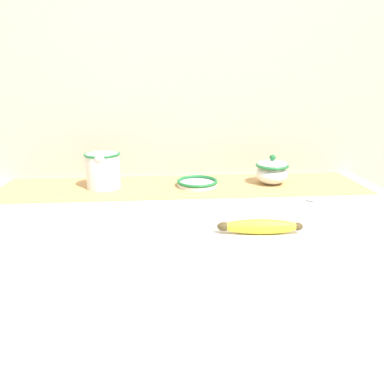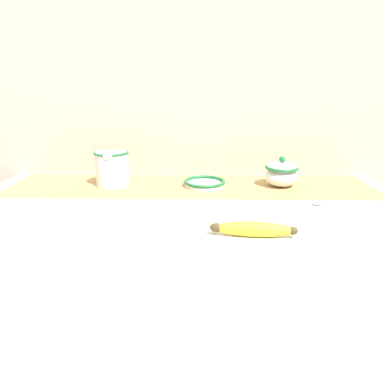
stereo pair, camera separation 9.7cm
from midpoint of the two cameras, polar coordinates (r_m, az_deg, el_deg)
countertop at (r=1.25m, az=1.96°, el=-21.59°), size 1.26×0.64×0.89m
back_wall at (r=1.32m, az=2.12°, el=15.85°), size 2.06×0.04×2.40m
table_runner at (r=1.20m, az=2.08°, el=0.90°), size 1.16×0.27×0.00m
cream_pitcher at (r=1.21m, az=-9.83°, el=3.74°), size 0.11×0.13×0.11m
sugar_bowl at (r=1.23m, az=15.69°, el=2.72°), size 0.11×0.11×0.10m
small_dish at (r=1.19m, az=4.26°, el=1.35°), size 0.13×0.13×0.02m
banana at (r=0.84m, az=12.65°, el=-5.60°), size 0.19×0.05×0.03m
spoon at (r=1.09m, az=20.14°, el=-1.69°), size 0.19×0.03×0.01m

